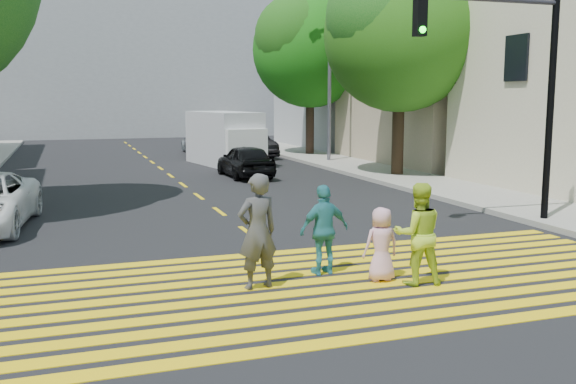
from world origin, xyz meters
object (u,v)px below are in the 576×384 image
tree_right_near (402,26)px  tree_right_far (311,44)px  pedestrian_woman (418,234)px  traffic_signal (515,72)px  pedestrian_child (381,244)px  dark_car_near (245,161)px  white_van (226,140)px  pedestrian_man (257,232)px  silver_car (198,143)px  pedestrian_extra (324,230)px  dark_car_parked (250,144)px

tree_right_near → tree_right_far: 10.22m
pedestrian_woman → traffic_signal: size_ratio=0.30×
pedestrian_child → dark_car_near: size_ratio=0.34×
pedestrian_child → white_van: (2.09, 20.18, 0.55)m
tree_right_far → pedestrian_child: 25.29m
pedestrian_man → traffic_signal: (7.48, 3.06, 2.84)m
silver_car → pedestrian_man: bearing=85.3°
pedestrian_man → pedestrian_extra: 1.50m
tree_right_near → traffic_signal: (-2.31, -9.91, -2.18)m
pedestrian_extra → silver_car: (2.90, 26.49, -0.23)m
dark_car_near → dark_car_parked: (2.57, 8.37, 0.06)m
tree_right_far → dark_car_near: bearing=-126.3°
tree_right_near → pedestrian_woman: (-7.10, -13.62, -5.12)m
tree_right_far → dark_car_near: 11.54m
tree_right_near → pedestrian_extra: tree_right_near is taller
dark_car_parked → traffic_signal: bearing=-93.3°
tree_right_near → traffic_signal: 10.41m
silver_car → pedestrian_extra: bearing=88.1°
pedestrian_child → white_van: size_ratio=0.23×
dark_car_near → traffic_signal: size_ratio=0.67×
pedestrian_man → pedestrian_woman: pedestrian_man is taller
pedestrian_child → pedestrian_extra: bearing=-42.9°
pedestrian_extra → white_van: size_ratio=0.29×
silver_car → white_van: size_ratio=0.74×
pedestrian_man → dark_car_parked: 24.24m
dark_car_parked → tree_right_far: bearing=-9.1°
pedestrian_woman → pedestrian_extra: (-1.28, 1.13, -0.06)m
pedestrian_man → silver_car: (4.31, 26.97, -0.38)m
pedestrian_extra → dark_car_near: bearing=-106.8°
pedestrian_child → dark_car_parked: size_ratio=0.30×
pedestrian_child → traffic_signal: 7.01m
tree_right_near → silver_car: (-5.48, 14.00, -5.41)m
tree_right_far → dark_car_parked: bearing=177.1°
pedestrian_man → dark_car_near: pedestrian_man is taller
silver_car → dark_car_near: bearing=92.3°
pedestrian_child → pedestrian_extra: (-0.78, 0.75, 0.17)m
pedestrian_extra → dark_car_parked: size_ratio=0.37×
tree_right_far → pedestrian_woman: (-7.20, -23.84, -5.25)m
tree_right_near → dark_car_parked: (-3.34, 10.39, -5.28)m
pedestrian_extra → dark_car_parked: (5.04, 22.88, -0.09)m
dark_car_parked → traffic_signal: (1.03, -20.30, 3.09)m
tree_right_near → pedestrian_man: bearing=-127.1°
silver_car → pedestrian_woman: bearing=91.0°
pedestrian_extra → dark_car_near: (2.47, 14.52, -0.16)m
pedestrian_child → dark_car_near: 15.36m
dark_car_near → dark_car_parked: bearing=-108.8°
pedestrian_child → pedestrian_man: bearing=-5.9°
tree_right_far → traffic_signal: (-2.41, -20.13, -2.32)m
pedestrian_woman → dark_car_near: size_ratio=0.45×
tree_right_far → white_van: (-5.61, -3.28, -4.93)m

